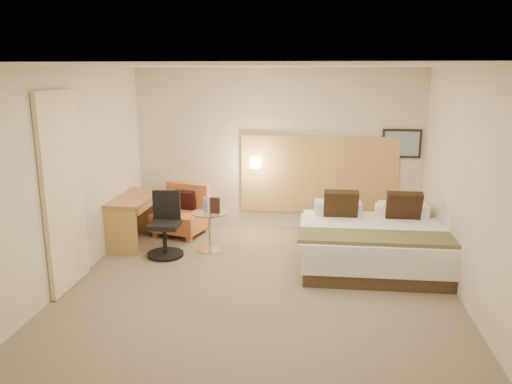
# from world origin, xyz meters

# --- Properties ---
(floor) EXTENTS (4.80, 5.00, 0.02)m
(floor) POSITION_xyz_m (0.00, 0.00, -0.01)
(floor) COLOR #7D6B54
(floor) RESTS_ON ground
(ceiling) EXTENTS (4.80, 5.00, 0.02)m
(ceiling) POSITION_xyz_m (0.00, 0.00, 2.71)
(ceiling) COLOR silver
(ceiling) RESTS_ON floor
(wall_back) EXTENTS (4.80, 0.02, 2.70)m
(wall_back) POSITION_xyz_m (0.00, 2.51, 1.35)
(wall_back) COLOR beige
(wall_back) RESTS_ON floor
(wall_front) EXTENTS (4.80, 0.02, 2.70)m
(wall_front) POSITION_xyz_m (0.00, -2.51, 1.35)
(wall_front) COLOR beige
(wall_front) RESTS_ON floor
(wall_left) EXTENTS (0.02, 5.00, 2.70)m
(wall_left) POSITION_xyz_m (-2.41, 0.00, 1.35)
(wall_left) COLOR beige
(wall_left) RESTS_ON floor
(wall_right) EXTENTS (0.02, 5.00, 2.70)m
(wall_right) POSITION_xyz_m (2.41, 0.00, 1.35)
(wall_right) COLOR beige
(wall_right) RESTS_ON floor
(headboard_panel) EXTENTS (2.60, 0.04, 1.30)m
(headboard_panel) POSITION_xyz_m (0.70, 2.47, 0.95)
(headboard_panel) COLOR tan
(headboard_panel) RESTS_ON wall_back
(art_frame) EXTENTS (0.62, 0.03, 0.47)m
(art_frame) POSITION_xyz_m (2.02, 2.48, 1.50)
(art_frame) COLOR black
(art_frame) RESTS_ON wall_back
(art_canvas) EXTENTS (0.54, 0.01, 0.39)m
(art_canvas) POSITION_xyz_m (2.02, 2.46, 1.50)
(art_canvas) COLOR gray
(art_canvas) RESTS_ON wall_back
(lamp_arm) EXTENTS (0.02, 0.12, 0.02)m
(lamp_arm) POSITION_xyz_m (-0.35, 2.42, 1.15)
(lamp_arm) COLOR silver
(lamp_arm) RESTS_ON wall_back
(lamp_shade) EXTENTS (0.15, 0.15, 0.15)m
(lamp_shade) POSITION_xyz_m (-0.35, 2.36, 1.15)
(lamp_shade) COLOR #FFEDC6
(lamp_shade) RESTS_ON wall_back
(curtain) EXTENTS (0.06, 0.90, 2.42)m
(curtain) POSITION_xyz_m (-2.36, -0.25, 1.22)
(curtain) COLOR beige
(curtain) RESTS_ON wall_left
(bottle_a) EXTENTS (0.07, 0.07, 0.22)m
(bottle_a) POSITION_xyz_m (-0.97, 1.26, 0.71)
(bottle_a) COLOR #89A3D5
(bottle_a) RESTS_ON side_table
(bottle_b) EXTENTS (0.07, 0.07, 0.22)m
(bottle_b) POSITION_xyz_m (-0.89, 1.30, 0.71)
(bottle_b) COLOR #96C1E9
(bottle_b) RESTS_ON side_table
(menu_folder) EXTENTS (0.15, 0.07, 0.24)m
(menu_folder) POSITION_xyz_m (-0.80, 1.18, 0.72)
(menu_folder) COLOR #341A15
(menu_folder) RESTS_ON side_table
(bed) EXTENTS (2.07, 1.99, 0.99)m
(bed) POSITION_xyz_m (1.47, 1.03, 0.32)
(bed) COLOR #3E2F1F
(bed) RESTS_ON floor
(lounge_chair) EXTENTS (0.92, 0.85, 0.81)m
(lounge_chair) POSITION_xyz_m (-1.52, 1.96, 0.32)
(lounge_chair) COLOR #9C6C49
(lounge_chair) RESTS_ON floor
(side_table) EXTENTS (0.60, 0.60, 0.60)m
(side_table) POSITION_xyz_m (-0.89, 1.22, 0.34)
(side_table) COLOR white
(side_table) RESTS_ON floor
(desk) EXTENTS (0.58, 1.21, 0.75)m
(desk) POSITION_xyz_m (-2.11, 1.45, 0.59)
(desk) COLOR #A86641
(desk) RESTS_ON floor
(desk_chair) EXTENTS (0.56, 0.56, 0.93)m
(desk_chair) POSITION_xyz_m (-1.50, 0.96, 0.39)
(desk_chair) COLOR black
(desk_chair) RESTS_ON floor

